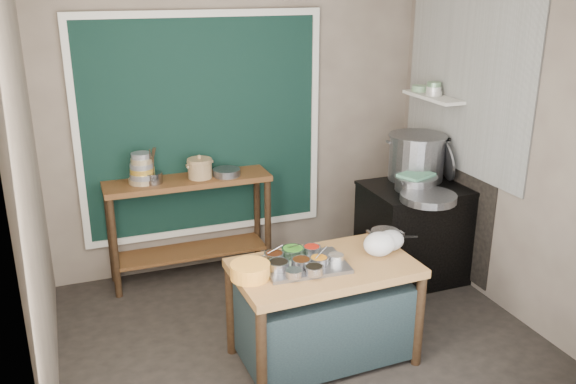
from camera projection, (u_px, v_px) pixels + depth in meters
name	position (u px, v px, depth m)	size (l,w,h in m)	color
floor	(299.00, 336.00, 4.71)	(3.50, 3.00, 0.02)	#2A2420
back_wall	(239.00, 118.00, 5.58)	(3.50, 0.02, 2.80)	#786A5C
left_wall	(29.00, 191.00, 3.66)	(0.02, 3.00, 2.80)	#786A5C
right_wall	(506.00, 139.00, 4.84)	(0.02, 3.00, 2.80)	#786A5C
curtain_panel	(203.00, 127.00, 5.44)	(2.10, 0.02, 1.90)	black
curtain_frame	(203.00, 127.00, 5.44)	(2.22, 0.03, 2.02)	beige
tile_panel	(466.00, 73.00, 5.16)	(0.02, 1.70, 1.70)	#B2B2AA
soot_patch	(448.00, 197.00, 5.63)	(0.01, 1.30, 1.30)	black
wall_shelf	(433.00, 97.00, 5.48)	(0.22, 0.70, 0.03)	beige
prep_table	(323.00, 312.00, 4.31)	(1.25, 0.72, 0.75)	#986737
back_counter	(190.00, 228.00, 5.50)	(1.45, 0.40, 0.95)	brown
stove_block	(415.00, 234.00, 5.51)	(0.90, 0.68, 0.85)	black
stove_top	(419.00, 188.00, 5.36)	(0.92, 0.69, 0.03)	black
condiment_tray	(305.00, 265.00, 4.15)	(0.56, 0.40, 0.03)	gray
condiment_bowls	(299.00, 260.00, 4.13)	(0.54, 0.44, 0.06)	gray
yellow_basin	(250.00, 271.00, 3.98)	(0.26, 0.26, 0.10)	orange
saucepan	(385.00, 238.00, 4.47)	(0.21, 0.21, 0.12)	gray
plastic_bag_a	(379.00, 244.00, 4.29)	(0.23, 0.20, 0.17)	white
plastic_bag_b	(391.00, 240.00, 4.38)	(0.20, 0.17, 0.15)	white
bowl_stack	(142.00, 170.00, 5.19)	(0.24, 0.24, 0.26)	tan
utensil_cup	(153.00, 178.00, 5.20)	(0.16, 0.16, 0.10)	gray
ceramic_crock	(200.00, 169.00, 5.33)	(0.23, 0.23, 0.15)	#8E724D
wide_bowl	(227.00, 172.00, 5.41)	(0.24, 0.24, 0.06)	gray
stock_pot	(416.00, 157.00, 5.48)	(0.53, 0.53, 0.41)	gray
pot_lid	(446.00, 159.00, 5.47)	(0.39, 0.39, 0.02)	gray
steamer	(416.00, 183.00, 5.25)	(0.38, 0.38, 0.12)	gray
green_cloth	(416.00, 175.00, 5.22)	(0.28, 0.22, 0.02)	#4B8461
shallow_pan	(428.00, 198.00, 4.99)	(0.46, 0.46, 0.06)	gray
shelf_bowl_stack	(434.00, 89.00, 5.46)	(0.15, 0.15, 0.12)	silver
shelf_bowl_green	(420.00, 88.00, 5.66)	(0.15, 0.15, 0.05)	gray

